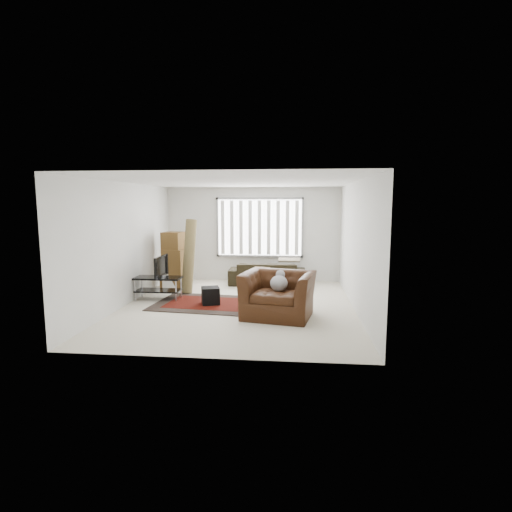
{
  "coord_description": "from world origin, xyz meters",
  "views": [
    {
      "loc": [
        1.23,
        -8.47,
        2.25
      ],
      "look_at": [
        0.34,
        0.51,
        1.05
      ],
      "focal_mm": 28.0,
      "sensor_mm": 36.0,
      "label": 1
    }
  ],
  "objects_px": {
    "side_chair": "(260,282)",
    "armchair": "(278,291)",
    "tv_stand": "(158,283)",
    "moving_boxes": "(175,263)",
    "sofa": "(267,270)"
  },
  "relations": [
    {
      "from": "side_chair",
      "to": "armchair",
      "type": "xyz_separation_m",
      "value": [
        0.48,
        -1.41,
        0.1
      ]
    },
    {
      "from": "tv_stand",
      "to": "side_chair",
      "type": "xyz_separation_m",
      "value": [
        2.38,
        0.28,
        0.03
      ]
    },
    {
      "from": "moving_boxes",
      "to": "tv_stand",
      "type": "bearing_deg",
      "value": -91.21
    },
    {
      "from": "armchair",
      "to": "side_chair",
      "type": "bearing_deg",
      "value": 119.53
    },
    {
      "from": "moving_boxes",
      "to": "sofa",
      "type": "bearing_deg",
      "value": 18.72
    },
    {
      "from": "side_chair",
      "to": "armchair",
      "type": "relative_size",
      "value": 0.47
    },
    {
      "from": "moving_boxes",
      "to": "sofa",
      "type": "distance_m",
      "value": 2.53
    },
    {
      "from": "moving_boxes",
      "to": "armchair",
      "type": "bearing_deg",
      "value": -39.69
    },
    {
      "from": "side_chair",
      "to": "armchair",
      "type": "height_order",
      "value": "armchair"
    },
    {
      "from": "side_chair",
      "to": "sofa",
      "type": "bearing_deg",
      "value": 99.09
    },
    {
      "from": "side_chair",
      "to": "tv_stand",
      "type": "bearing_deg",
      "value": -163.02
    },
    {
      "from": "moving_boxes",
      "to": "armchair",
      "type": "relative_size",
      "value": 0.96
    },
    {
      "from": "armchair",
      "to": "tv_stand",
      "type": "bearing_deg",
      "value": 169.31
    },
    {
      "from": "side_chair",
      "to": "moving_boxes",
      "type": "bearing_deg",
      "value": 168.38
    },
    {
      "from": "tv_stand",
      "to": "sofa",
      "type": "xyz_separation_m",
      "value": [
        2.41,
        2.03,
        0.02
      ]
    }
  ]
}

